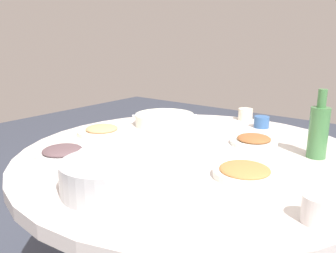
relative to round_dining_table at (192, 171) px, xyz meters
name	(u,v)px	position (x,y,z in m)	size (l,w,h in m)	color
round_dining_table	(192,171)	(0.00, 0.00, 0.00)	(1.34, 1.34, 0.73)	#99999E
rice_bowl	(107,175)	(0.44, 0.00, 0.13)	(0.27, 0.27, 0.10)	#B2B5BA
soup_bowl	(165,120)	(-0.27, -0.35, 0.10)	(0.30, 0.30, 0.06)	white
dish_tofu_braise	(245,172)	(0.10, 0.27, 0.09)	(0.20, 0.20, 0.04)	white
dish_eggplant	(63,152)	(0.34, -0.36, 0.09)	(0.20, 0.20, 0.04)	white
dish_shrimp	(102,131)	(0.04, -0.47, 0.09)	(0.22, 0.22, 0.04)	silver
dish_stirfry	(254,140)	(-0.24, 0.15, 0.09)	(0.19, 0.19, 0.04)	white
green_bottle	(319,131)	(-0.23, 0.40, 0.18)	(0.07, 0.07, 0.25)	#3F7541
tea_cup_near	(317,209)	(0.26, 0.52, 0.11)	(0.07, 0.07, 0.07)	silver
tea_cup_far	(245,114)	(-0.62, -0.07, 0.11)	(0.08, 0.08, 0.06)	beige
tea_cup_side	(262,122)	(-0.52, 0.06, 0.11)	(0.07, 0.07, 0.06)	#315993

